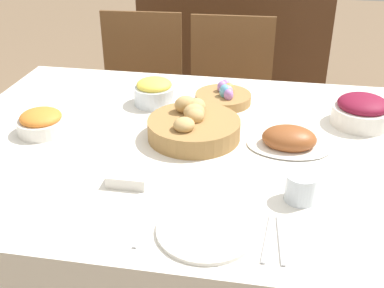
{
  "coord_description": "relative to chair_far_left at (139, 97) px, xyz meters",
  "views": [
    {
      "loc": [
        0.21,
        -1.31,
        1.48
      ],
      "look_at": [
        -0.01,
        -0.09,
        0.8
      ],
      "focal_mm": 45.0,
      "sensor_mm": 36.0,
      "label": 1
    }
  ],
  "objects": [
    {
      "name": "dinner_plate",
      "position": [
        0.56,
        -1.37,
        0.28
      ],
      "size": [
        0.23,
        0.23,
        0.01
      ],
      "color": "silver",
      "rests_on": "dining_table"
    },
    {
      "name": "egg_basket",
      "position": [
        0.51,
        -0.61,
        0.3
      ],
      "size": [
        0.21,
        0.21,
        0.08
      ],
      "color": "#9E7542",
      "rests_on": "dining_table"
    },
    {
      "name": "ham_platter",
      "position": [
        0.74,
        -0.92,
        0.3
      ],
      "size": [
        0.26,
        0.18,
        0.07
      ],
      "color": "silver",
      "rests_on": "dining_table"
    },
    {
      "name": "beet_salad_bowl",
      "position": [
        0.98,
        -0.71,
        0.32
      ],
      "size": [
        0.2,
        0.2,
        0.1
      ],
      "color": "silver",
      "rests_on": "dining_table"
    },
    {
      "name": "pineapple_bowl",
      "position": [
        0.26,
        -0.67,
        0.32
      ],
      "size": [
        0.15,
        0.15,
        0.1
      ],
      "color": "silver",
      "rests_on": "dining_table"
    },
    {
      "name": "chair_far_left",
      "position": [
        0.0,
        0.0,
        0.0
      ],
      "size": [
        0.44,
        0.44,
        0.9
      ],
      "rotation": [
        0.0,
        0.0,
        0.06
      ],
      "color": "brown",
      "rests_on": "ground"
    },
    {
      "name": "bread_basket",
      "position": [
        0.44,
        -0.9,
        0.31
      ],
      "size": [
        0.29,
        0.29,
        0.12
      ],
      "color": "#9E7542",
      "rests_on": "dining_table"
    },
    {
      "name": "butter_dish",
      "position": [
        0.32,
        -1.2,
        0.29
      ],
      "size": [
        0.11,
        0.07,
        0.03
      ],
      "color": "silver",
      "rests_on": "dining_table"
    },
    {
      "name": "fork",
      "position": [
        0.41,
        -1.37,
        0.27
      ],
      "size": [
        0.02,
        0.17,
        0.0
      ],
      "rotation": [
        0.0,
        0.0,
        -0.08
      ],
      "color": "#B7B7BC",
      "rests_on": "dining_table"
    },
    {
      "name": "carrot_bowl",
      "position": [
        -0.05,
        -0.95,
        0.31
      ],
      "size": [
        0.16,
        0.16,
        0.08
      ],
      "color": "silver",
      "rests_on": "dining_table"
    },
    {
      "name": "sideboard",
      "position": [
        0.4,
        0.94,
        -0.01
      ],
      "size": [
        1.22,
        0.44,
        0.95
      ],
      "color": "#4C2D19",
      "rests_on": "ground"
    },
    {
      "name": "drinking_cup",
      "position": [
        0.77,
        -1.2,
        0.31
      ],
      "size": [
        0.08,
        0.08,
        0.07
      ],
      "color": "silver",
      "rests_on": "dining_table"
    },
    {
      "name": "dining_table",
      "position": [
        0.47,
        -0.93,
        -0.11
      ],
      "size": [
        1.64,
        1.16,
        0.76
      ],
      "color": "white",
      "rests_on": "ground"
    },
    {
      "name": "spoon",
      "position": [
        0.73,
        -1.37,
        0.27
      ],
      "size": [
        0.02,
        0.17,
        0.0
      ],
      "rotation": [
        0.0,
        0.0,
        0.08
      ],
      "color": "#B7B7BC",
      "rests_on": "dining_table"
    },
    {
      "name": "knife",
      "position": [
        0.7,
        -1.37,
        0.27
      ],
      "size": [
        0.02,
        0.17,
        0.0
      ],
      "rotation": [
        0.0,
        0.0,
        -0.08
      ],
      "color": "#B7B7BC",
      "rests_on": "dining_table"
    },
    {
      "name": "chair_far_center",
      "position": [
        0.47,
        0.0,
        0.0
      ],
      "size": [
        0.44,
        0.44,
        0.9
      ],
      "rotation": [
        0.0,
        0.0,
        0.04
      ],
      "color": "brown",
      "rests_on": "ground"
    }
  ]
}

